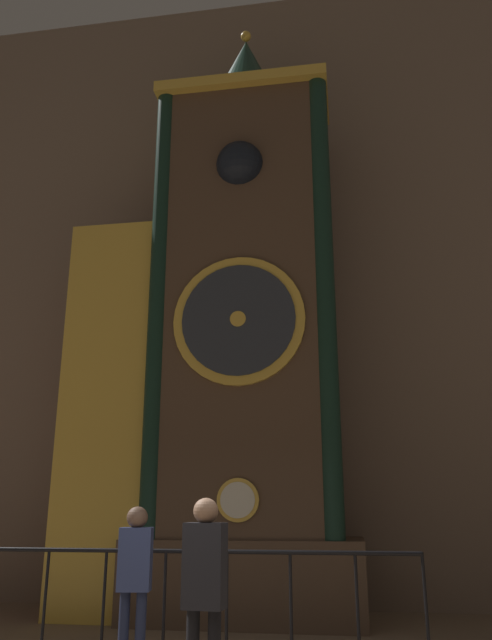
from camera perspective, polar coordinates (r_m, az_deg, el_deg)
The scene contains 5 objects.
cathedral_back_wall at distance 12.39m, azimuth 0.52°, elevation 5.04°, with size 24.00×0.32×12.45m.
clock_tower at distance 10.45m, azimuth -2.56°, elevation -1.85°, with size 4.73×1.84×10.54m.
railing_fence at distance 7.73m, azimuth -4.66°, elevation -23.95°, with size 5.09×0.05×1.15m.
visitor_near at distance 7.18m, azimuth -10.13°, elevation -21.54°, with size 0.37×0.27×1.62m.
visitor_far at distance 5.66m, azimuth -3.81°, elevation -22.73°, with size 0.36×0.25×1.69m.
Camera 1 is at (1.63, -5.18, 1.61)m, focal length 35.00 mm.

